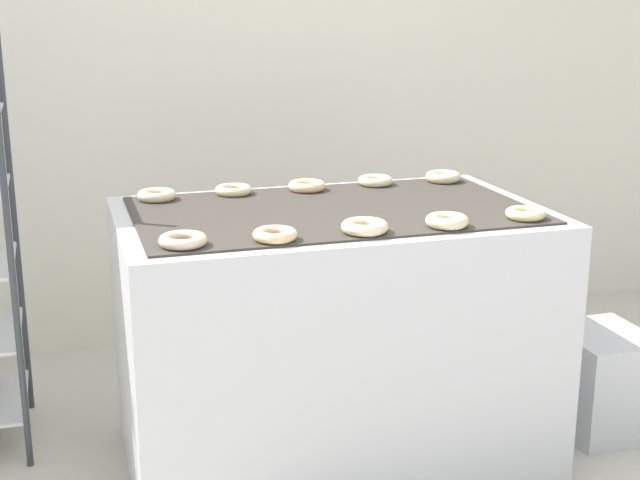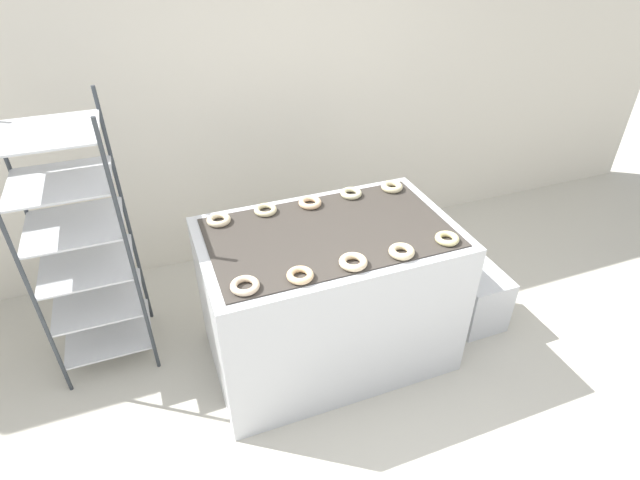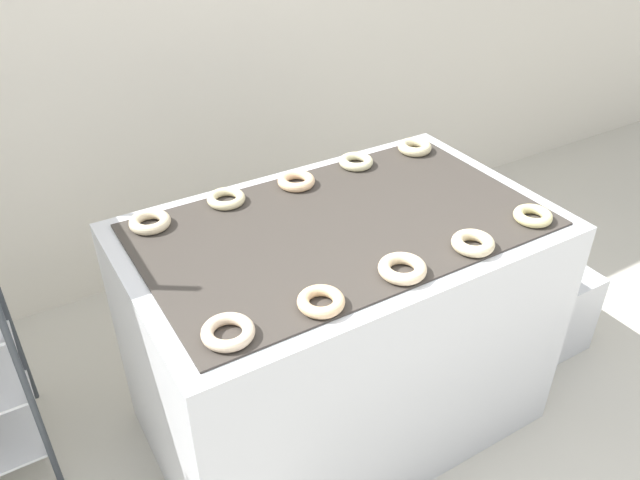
{
  "view_description": "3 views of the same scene",
  "coord_description": "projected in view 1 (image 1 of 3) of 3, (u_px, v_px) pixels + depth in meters",
  "views": [
    {
      "loc": [
        -0.93,
        -2.2,
        1.7
      ],
      "look_at": [
        0.0,
        0.87,
        0.82
      ],
      "focal_mm": 50.0,
      "sensor_mm": 36.0,
      "label": 1
    },
    {
      "loc": [
        -0.9,
        -1.52,
        2.56
      ],
      "look_at": [
        0.0,
        0.87,
        0.82
      ],
      "focal_mm": 28.0,
      "sensor_mm": 36.0,
      "label": 2
    },
    {
      "loc": [
        -1.01,
        -0.82,
        2.12
      ],
      "look_at": [
        0.0,
        0.87,
        0.82
      ],
      "focal_mm": 35.0,
      "sensor_mm": 36.0,
      "label": 3
    }
  ],
  "objects": [
    {
      "name": "donut_far_leftmost",
      "position": [
        157.0,
        195.0,
        3.28
      ],
      "size": [
        0.14,
        0.14,
        0.04
      ],
      "primitive_type": "torus",
      "color": "beige",
      "rests_on": "fryer_machine"
    },
    {
      "name": "donut_near_leftmost",
      "position": [
        183.0,
        240.0,
        2.68
      ],
      "size": [
        0.15,
        0.15,
        0.03
      ],
      "primitive_type": "torus",
      "color": "beige",
      "rests_on": "fryer_machine"
    },
    {
      "name": "donut_near_right",
      "position": [
        447.0,
        221.0,
        2.9
      ],
      "size": [
        0.14,
        0.14,
        0.04
      ],
      "primitive_type": "torus",
      "color": "beige",
      "rests_on": "fryer_machine"
    },
    {
      "name": "donut_far_right",
      "position": [
        375.0,
        181.0,
        3.55
      ],
      "size": [
        0.14,
        0.14,
        0.04
      ],
      "primitive_type": "torus",
      "color": "beige",
      "rests_on": "fryer_machine"
    },
    {
      "name": "donut_far_left",
      "position": [
        234.0,
        190.0,
        3.38
      ],
      "size": [
        0.14,
        0.14,
        0.03
      ],
      "primitive_type": "torus",
      "color": "beige",
      "rests_on": "fryer_machine"
    },
    {
      "name": "donut_near_rightmost",
      "position": [
        525.0,
        214.0,
        3.01
      ],
      "size": [
        0.13,
        0.13,
        0.04
      ],
      "primitive_type": "torus",
      "color": "beige",
      "rests_on": "fryer_machine"
    },
    {
      "name": "donut_far_rightmost",
      "position": [
        443.0,
        177.0,
        3.61
      ],
      "size": [
        0.14,
        0.14,
        0.04
      ],
      "primitive_type": "torus",
      "color": "beige",
      "rests_on": "fryer_machine"
    },
    {
      "name": "glaze_bin",
      "position": [
        601.0,
        381.0,
        3.58
      ],
      "size": [
        0.33,
        0.39,
        0.41
      ],
      "color": "silver",
      "rests_on": "ground_plane"
    },
    {
      "name": "donut_near_left",
      "position": [
        275.0,
        235.0,
        2.74
      ],
      "size": [
        0.14,
        0.14,
        0.04
      ],
      "primitive_type": "torus",
      "color": "#ECC38F",
      "rests_on": "fryer_machine"
    },
    {
      "name": "donut_near_center",
      "position": [
        366.0,
        227.0,
        2.83
      ],
      "size": [
        0.15,
        0.15,
        0.04
      ],
      "primitive_type": "torus",
      "color": "beige",
      "rests_on": "fryer_machine"
    },
    {
      "name": "donut_far_center",
      "position": [
        307.0,
        186.0,
        3.45
      ],
      "size": [
        0.14,
        0.14,
        0.04
      ],
      "primitive_type": "torus",
      "color": "beige",
      "rests_on": "fryer_machine"
    },
    {
      "name": "wall_back",
      "position": [
        245.0,
        61.0,
        4.34
      ],
      "size": [
        8.0,
        0.05,
        2.8
      ],
      "color": "silver",
      "rests_on": "ground_plane"
    },
    {
      "name": "fryer_machine",
      "position": [
        332.0,
        338.0,
        3.28
      ],
      "size": [
        1.51,
        0.93,
        0.98
      ],
      "color": "silver",
      "rests_on": "ground_plane"
    }
  ]
}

